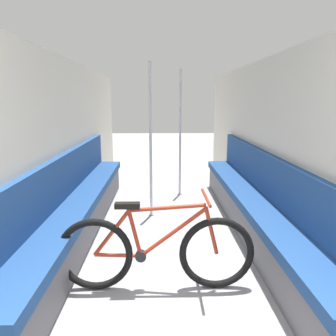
% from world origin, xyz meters
% --- Properties ---
extents(wall_left, '(0.10, 8.73, 2.06)m').
position_xyz_m(wall_left, '(-1.25, 2.76, 1.03)').
color(wall_left, beige).
rests_on(wall_left, ground).
extents(wall_right, '(0.10, 8.73, 2.06)m').
position_xyz_m(wall_right, '(1.25, 2.76, 1.03)').
color(wall_right, beige).
rests_on(wall_right, ground).
extents(bench_seat_row_left, '(0.40, 4.38, 0.96)m').
position_xyz_m(bench_seat_row_left, '(-1.03, 3.01, 0.32)').
color(bench_seat_row_left, '#5B5B60').
rests_on(bench_seat_row_left, ground).
extents(bench_seat_row_right, '(0.40, 4.38, 0.96)m').
position_xyz_m(bench_seat_row_right, '(1.03, 3.01, 0.32)').
color(bench_seat_row_right, '#5B5B60').
rests_on(bench_seat_row_right, ground).
extents(bicycle, '(1.63, 0.46, 0.81)m').
position_xyz_m(bicycle, '(-0.11, 1.88, 0.33)').
color(bicycle, black).
rests_on(bicycle, ground).
extents(grab_pole_near, '(0.08, 0.08, 2.04)m').
position_xyz_m(grab_pole_near, '(0.25, 4.67, 0.99)').
color(grab_pole_near, gray).
rests_on(grab_pole_near, ground).
extents(grab_pole_far, '(0.08, 0.08, 2.04)m').
position_xyz_m(grab_pole_far, '(-0.20, 3.67, 0.99)').
color(grab_pole_far, gray).
rests_on(grab_pole_far, ground).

